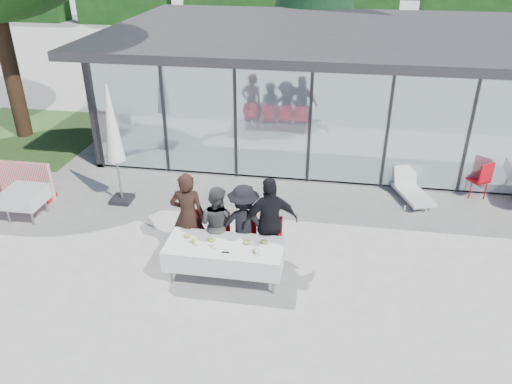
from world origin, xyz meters
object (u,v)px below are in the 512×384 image
diner_a (188,216)px  diner_c (244,224)px  diner_chair_a (191,230)px  diner_chair_b (219,232)px  diner_chair_d (271,237)px  spare_table_left (25,197)px  spare_chair_b (481,178)px  plate_a (188,236)px  plate_c (247,243)px  dining_table (225,254)px  plate_extra (256,252)px  diner_d (270,222)px  lounger (411,189)px  plate_b (212,240)px  folded_eyeglasses (226,252)px  diner_chair_c (245,235)px  plate_d (264,242)px  market_umbrella (112,130)px  juice_bottle (194,241)px  diner_b (217,224)px

diner_a → diner_c: (1.15, 0.00, -0.09)m
diner_chair_a → diner_chair_b: 0.60m
diner_chair_b → diner_chair_d: (1.09, 0.00, 0.00)m
spare_table_left → spare_chair_b: size_ratio=0.88×
diner_chair_d → plate_a: bearing=-158.7°
plate_a → plate_c: (1.18, -0.04, 0.00)m
diner_c → dining_table: bearing=64.4°
plate_extra → diner_c: bearing=115.4°
diner_a → spare_table_left: (-4.22, 0.86, -0.39)m
plate_extra → spare_chair_b: (5.02, 4.45, -0.24)m
diner_a → diner_chair_b: bearing=-175.0°
diner_d → lounger: diner_d is taller
diner_a → lounger: size_ratio=1.30×
spare_table_left → lounger: spare_table_left is taller
plate_a → spare_chair_b: (6.42, 4.15, -0.24)m
diner_chair_d → diner_a: bearing=-175.8°
plate_b → plate_extra: bearing=-14.9°
diner_c → folded_eyeglasses: diner_c is taller
diner_chair_c → plate_d: 0.79m
diner_c → market_umbrella: 4.14m
diner_chair_c → lounger: 4.89m
diner_chair_b → spare_table_left: bearing=171.3°
spare_table_left → spare_chair_b: spare_chair_b is taller
diner_d → plate_b: (-1.06, -0.54, -0.18)m
plate_c → diner_chair_a: bearing=153.4°
diner_chair_c → plate_extra: 1.01m
diner_a → diner_chair_d: size_ratio=1.94×
dining_table → lounger: size_ratio=1.55×
diner_a → spare_chair_b: (6.54, 3.67, -0.41)m
diner_chair_b → diner_c: diner_c is taller
plate_extra → juice_bottle: (-1.22, 0.09, 0.04)m
juice_bottle → plate_d: bearing=10.4°
diner_a → diner_chair_b: diner_a is taller
diner_d → plate_c: diner_d is taller
plate_a → juice_bottle: 0.28m
spare_table_left → market_umbrella: bearing=30.4°
diner_chair_c → folded_eyeglasses: 1.04m
plate_d → spare_table_left: size_ratio=0.28×
diner_chair_d → plate_extra: (-0.16, -0.91, 0.24)m
spare_chair_b → diner_c: bearing=-145.7°
diner_chair_a → spare_chair_b: bearing=28.5°
diner_chair_c → plate_b: 0.89m
plate_a → dining_table: bearing=-10.5°
diner_d → plate_b: diner_d is taller
plate_a → juice_bottle: juice_bottle is taller
plate_b → spare_chair_b: bearing=35.4°
dining_table → diner_chair_d: bearing=43.4°
dining_table → plate_c: plate_c is taller
diner_b → diner_chair_b: size_ratio=1.68×
diner_chair_b → plate_d: (1.04, -0.58, 0.24)m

